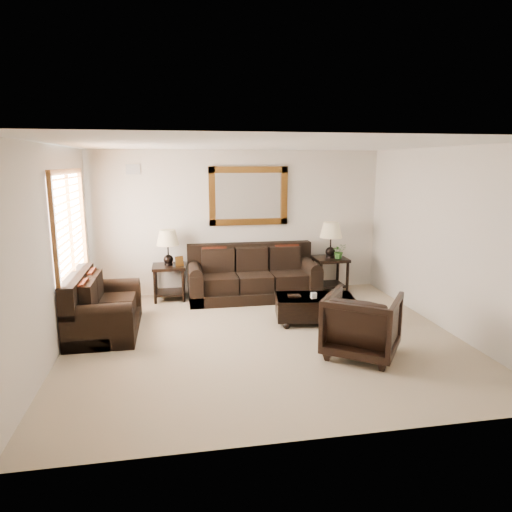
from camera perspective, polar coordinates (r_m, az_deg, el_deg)
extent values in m
cube|color=gray|center=(6.66, 0.95, -10.14)|extent=(5.50, 5.00, 0.01)
cube|color=white|center=(6.19, 1.04, 13.75)|extent=(5.50, 5.00, 0.01)
cube|color=beige|center=(8.73, -2.21, 4.22)|extent=(5.50, 0.01, 2.70)
cube|color=beige|center=(3.93, 8.14, -5.02)|extent=(5.50, 0.01, 2.70)
cube|color=beige|center=(6.36, -24.10, 0.46)|extent=(0.01, 5.00, 2.70)
cube|color=beige|center=(7.33, 22.59, 1.93)|extent=(0.01, 5.00, 2.70)
cube|color=white|center=(7.19, -22.45, 3.39)|extent=(0.01, 1.80, 1.50)
cube|color=brown|center=(7.13, -22.67, 9.69)|extent=(0.06, 1.96, 0.08)
cube|color=brown|center=(7.33, -21.71, -2.72)|extent=(0.06, 1.96, 0.08)
cube|color=brown|center=(6.28, -23.89, 2.20)|extent=(0.06, 0.08, 1.50)
cube|color=brown|center=(8.10, -20.85, 4.33)|extent=(0.06, 0.08, 1.50)
cube|color=brown|center=(7.19, -22.18, 3.40)|extent=(0.05, 0.05, 1.50)
cube|color=#4A270E|center=(8.67, -0.93, 7.50)|extent=(1.50, 0.06, 1.10)
cube|color=white|center=(8.69, -0.95, 7.51)|extent=(1.26, 0.01, 0.86)
cube|color=#999999|center=(8.58, -15.13, 10.41)|extent=(0.25, 0.02, 0.18)
cube|color=black|center=(8.50, -0.35, -4.61)|extent=(2.37, 1.02, 0.19)
cube|color=black|center=(8.72, -0.80, 0.08)|extent=(2.37, 0.24, 0.48)
cube|color=black|center=(8.33, -4.62, -3.25)|extent=(0.61, 0.84, 0.29)
cube|color=black|center=(8.41, -0.33, -3.07)|extent=(0.61, 0.84, 0.29)
cube|color=black|center=(8.54, 3.86, -2.87)|extent=(0.61, 0.84, 0.29)
cube|color=black|center=(8.34, -7.60, -3.69)|extent=(0.24, 1.02, 0.57)
cylinder|color=black|center=(8.27, -7.66, -1.78)|extent=(0.24, 1.00, 0.24)
cube|color=black|center=(8.69, 6.60, -3.04)|extent=(0.24, 1.02, 0.57)
cylinder|color=black|center=(8.62, 6.65, -1.20)|extent=(0.24, 1.00, 0.24)
cube|color=#591A0B|center=(8.44, -5.19, -0.39)|extent=(0.45, 0.20, 0.46)
cube|color=#591A0B|center=(8.67, 3.92, -0.05)|extent=(0.45, 0.20, 0.46)
cube|color=black|center=(7.21, -18.23, -8.27)|extent=(0.94, 1.58, 0.18)
cube|color=black|center=(7.10, -21.41, -3.91)|extent=(0.22, 1.58, 0.44)
cube|color=black|center=(6.87, -18.50, -7.32)|extent=(0.77, 0.55, 0.27)
cube|color=black|center=(7.41, -17.89, -5.91)|extent=(0.77, 0.55, 0.27)
cube|color=black|center=(6.52, -19.13, -8.84)|extent=(0.94, 0.22, 0.52)
cylinder|color=black|center=(6.44, -19.28, -6.66)|extent=(0.92, 0.22, 0.22)
cube|color=black|center=(7.80, -17.65, -5.40)|extent=(0.94, 0.22, 0.52)
cylinder|color=black|center=(7.73, -17.76, -3.54)|extent=(0.92, 0.22, 0.22)
cube|color=#591A0B|center=(6.75, -20.41, -4.66)|extent=(0.18, 0.41, 0.43)
cube|color=#591A0B|center=(7.39, -19.53, -3.23)|extent=(0.18, 0.41, 0.43)
cube|color=black|center=(8.44, -10.85, -1.31)|extent=(0.59, 0.59, 0.05)
cube|color=black|center=(8.56, -10.73, -4.47)|extent=(0.50, 0.50, 0.03)
cylinder|color=black|center=(8.29, -12.51, -3.91)|extent=(0.05, 0.05, 0.59)
cylinder|color=black|center=(8.28, -9.05, -3.79)|extent=(0.05, 0.05, 0.59)
cylinder|color=black|center=(8.77, -12.40, -3.05)|extent=(0.05, 0.05, 0.59)
cylinder|color=black|center=(8.76, -9.13, -2.93)|extent=(0.05, 0.05, 0.59)
sphere|color=black|center=(8.42, -10.89, -0.43)|extent=(0.18, 0.18, 0.18)
cylinder|color=black|center=(8.38, -10.94, 0.85)|extent=(0.03, 0.03, 0.38)
cone|color=#D2BC8C|center=(8.34, -10.99, 2.29)|extent=(0.40, 0.40, 0.28)
cube|color=#4A270E|center=(8.31, -9.57, -0.64)|extent=(0.16, 0.11, 0.18)
cube|color=black|center=(8.92, 9.25, -0.36)|extent=(0.62, 0.62, 0.06)
cube|color=black|center=(9.04, 9.14, -3.52)|extent=(0.52, 0.52, 0.03)
cylinder|color=black|center=(8.67, 8.11, -2.95)|extent=(0.06, 0.06, 0.62)
cylinder|color=black|center=(8.85, 11.35, -2.77)|extent=(0.06, 0.06, 0.62)
cylinder|color=black|center=(9.16, 7.08, -2.14)|extent=(0.06, 0.06, 0.62)
cylinder|color=black|center=(9.32, 10.17, -1.99)|extent=(0.06, 0.06, 0.62)
sphere|color=black|center=(8.89, 9.28, 0.52)|extent=(0.19, 0.19, 0.19)
cylinder|color=black|center=(8.86, 9.32, 1.80)|extent=(0.03, 0.03, 0.40)
cone|color=#D2BC8C|center=(8.82, 9.37, 3.24)|extent=(0.43, 0.43, 0.29)
sphere|color=black|center=(6.99, 3.85, -8.72)|extent=(0.11, 0.11, 0.11)
sphere|color=black|center=(7.29, 11.65, -8.07)|extent=(0.11, 0.11, 0.11)
sphere|color=black|center=(7.41, 2.98, -7.51)|extent=(0.11, 0.11, 0.11)
sphere|color=black|center=(7.69, 10.38, -6.96)|extent=(0.11, 0.11, 0.11)
cube|color=black|center=(7.27, 7.32, -6.31)|extent=(1.28, 0.82, 0.34)
cube|color=black|center=(7.22, 7.35, -5.18)|extent=(1.31, 0.84, 0.04)
cube|color=black|center=(7.17, 4.78, -4.99)|extent=(0.22, 0.17, 0.03)
cube|color=black|center=(7.26, 9.55, -4.92)|extent=(0.20, 0.16, 0.02)
cube|color=white|center=(7.11, 7.23, -4.92)|extent=(0.09, 0.06, 0.09)
imported|color=black|center=(6.10, 13.12, -7.97)|extent=(1.20, 1.19, 0.91)
imported|color=#29591E|center=(8.84, 10.34, 0.41)|extent=(0.26, 0.29, 0.22)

